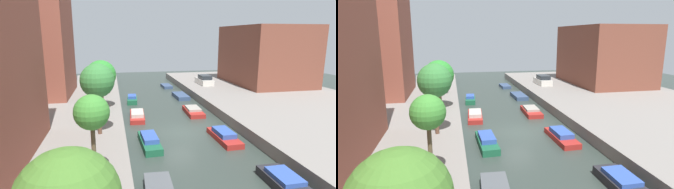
% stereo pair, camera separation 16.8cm
% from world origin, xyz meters
% --- Properties ---
extents(ground_plane, '(84.00, 84.00, 0.00)m').
position_xyz_m(ground_plane, '(0.00, 0.00, 0.00)').
color(ground_plane, '#2D3833').
extents(quay_right, '(20.00, 64.00, 1.00)m').
position_xyz_m(quay_right, '(15.00, 0.00, 0.50)').
color(quay_right, gray).
rests_on(quay_right, ground_plane).
extents(low_block_right, '(10.00, 14.11, 8.99)m').
position_xyz_m(low_block_right, '(18.00, 17.12, 5.50)').
color(low_block_right, brown).
rests_on(low_block_right, quay_right).
extents(street_tree_1, '(1.84, 1.84, 4.64)m').
position_xyz_m(street_tree_1, '(-6.96, -8.77, 4.67)').
color(street_tree_1, '#4E412C').
rests_on(street_tree_1, quay_left).
extents(street_tree_2, '(2.59, 2.59, 5.51)m').
position_xyz_m(street_tree_2, '(-6.96, -1.64, 5.16)').
color(street_tree_2, brown).
rests_on(street_tree_2, quay_left).
extents(street_tree_3, '(3.08, 3.08, 5.07)m').
position_xyz_m(street_tree_3, '(-6.96, 6.18, 4.51)').
color(street_tree_3, brown).
rests_on(street_tree_3, quay_left).
extents(street_tree_4, '(1.98, 1.98, 3.97)m').
position_xyz_m(street_tree_4, '(-6.96, 12.97, 3.93)').
color(street_tree_4, brown).
rests_on(street_tree_4, quay_left).
extents(parked_car, '(1.83, 4.31, 1.46)m').
position_xyz_m(parked_car, '(8.37, 17.97, 1.61)').
color(parked_car, beige).
rests_on(parked_car, quay_right).
extents(moored_boat_left_2, '(1.48, 4.34, 0.89)m').
position_xyz_m(moored_boat_left_2, '(-3.17, -2.45, 0.37)').
color(moored_boat_left_2, '#195638').
rests_on(moored_boat_left_2, ground_plane).
extents(moored_boat_left_3, '(1.77, 4.56, 0.82)m').
position_xyz_m(moored_boat_left_3, '(-3.43, 5.00, 0.34)').
color(moored_boat_left_3, maroon).
rests_on(moored_boat_left_3, ground_plane).
extents(moored_boat_left_4, '(1.44, 3.34, 0.93)m').
position_xyz_m(moored_boat_left_4, '(-3.40, 12.31, 0.39)').
color(moored_boat_left_4, '#195638').
rests_on(moored_boat_left_4, ground_plane).
extents(moored_boat_right_1, '(1.59, 3.89, 0.81)m').
position_xyz_m(moored_boat_right_1, '(3.57, -10.13, 0.35)').
color(moored_boat_right_1, '#232328').
rests_on(moored_boat_right_1, ground_plane).
extents(moored_boat_right_2, '(1.56, 4.39, 0.84)m').
position_xyz_m(moored_boat_right_2, '(3.08, -2.47, 0.34)').
color(moored_boat_right_2, maroon).
rests_on(moored_boat_right_2, ground_plane).
extents(moored_boat_right_3, '(1.77, 4.26, 0.70)m').
position_xyz_m(moored_boat_right_3, '(2.86, 5.63, 0.30)').
color(moored_boat_right_3, maroon).
rests_on(moored_boat_right_3, ground_plane).
extents(moored_boat_right_4, '(1.73, 3.99, 0.52)m').
position_xyz_m(moored_boat_right_4, '(3.42, 13.55, 0.26)').
color(moored_boat_right_4, '#33476B').
rests_on(moored_boat_right_4, ground_plane).
extents(moored_boat_right_5, '(1.53, 3.20, 0.45)m').
position_xyz_m(moored_boat_right_5, '(3.02, 21.58, 0.22)').
color(moored_boat_right_5, '#33476B').
rests_on(moored_boat_right_5, ground_plane).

